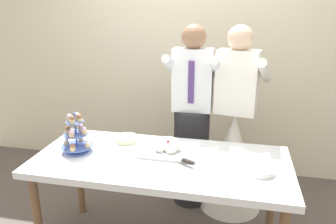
% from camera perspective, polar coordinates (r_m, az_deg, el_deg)
% --- Properties ---
extents(rear_wall, '(5.20, 0.10, 2.90)m').
position_cam_1_polar(rear_wall, '(3.57, 4.28, 12.34)').
color(rear_wall, beige).
rests_on(rear_wall, ground_plane).
extents(dessert_table, '(1.80, 0.80, 0.78)m').
position_cam_1_polar(dessert_table, '(2.39, -1.25, -9.65)').
color(dessert_table, silver).
rests_on(dessert_table, ground_plane).
extents(cupcake_stand, '(0.23, 0.23, 0.31)m').
position_cam_1_polar(cupcake_stand, '(2.50, -15.59, -4.04)').
color(cupcake_stand, '#4C66B2').
rests_on(cupcake_stand, dessert_table).
extents(main_cake_tray, '(0.42, 0.37, 0.12)m').
position_cam_1_polar(main_cake_tray, '(2.42, 0.30, -6.18)').
color(main_cake_tray, silver).
rests_on(main_cake_tray, dessert_table).
extents(plate_stack, '(0.18, 0.18, 0.04)m').
position_cam_1_polar(plate_stack, '(2.24, 15.76, -9.61)').
color(plate_stack, white).
rests_on(plate_stack, dessert_table).
extents(round_cake, '(0.24, 0.24, 0.06)m').
position_cam_1_polar(round_cake, '(2.61, -7.18, -4.80)').
color(round_cake, white).
rests_on(round_cake, dessert_table).
extents(person_groom, '(0.46, 0.49, 1.66)m').
position_cam_1_polar(person_groom, '(2.99, 4.12, -2.72)').
color(person_groom, '#232328').
rests_on(person_groom, ground_plane).
extents(person_bride, '(0.57, 0.56, 1.66)m').
position_cam_1_polar(person_bride, '(3.02, 11.16, -6.22)').
color(person_bride, white).
rests_on(person_bride, ground_plane).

